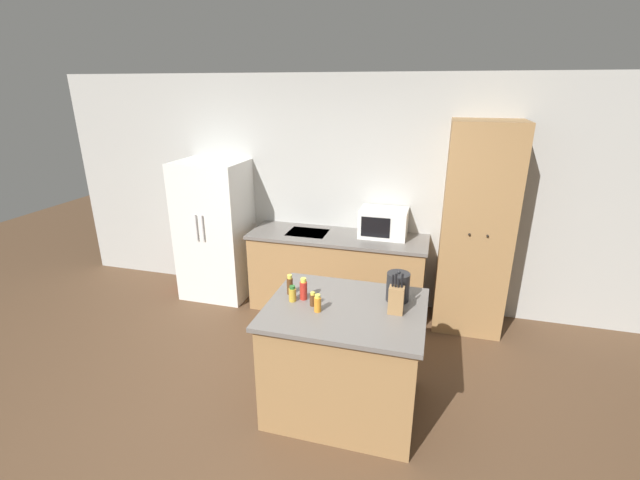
# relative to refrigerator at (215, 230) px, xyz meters

# --- Properties ---
(ground_plane) EXTENTS (14.00, 14.00, 0.00)m
(ground_plane) POSITION_rel_refrigerator_xyz_m (1.53, -1.99, -0.83)
(ground_plane) COLOR brown
(wall_back) EXTENTS (7.20, 0.06, 2.60)m
(wall_back) POSITION_rel_refrigerator_xyz_m (1.53, 0.34, 0.47)
(wall_back) COLOR #B2B2AD
(wall_back) RESTS_ON ground_plane
(refrigerator) EXTENTS (0.79, 0.65, 1.66)m
(refrigerator) POSITION_rel_refrigerator_xyz_m (0.00, 0.00, 0.00)
(refrigerator) COLOR white
(refrigerator) RESTS_ON ground_plane
(back_counter) EXTENTS (1.98, 0.65, 0.90)m
(back_counter) POSITION_rel_refrigerator_xyz_m (1.51, 0.01, -0.37)
(back_counter) COLOR #9E7547
(back_counter) RESTS_ON ground_plane
(pantry_cabinet) EXTENTS (0.68, 0.58, 2.17)m
(pantry_cabinet) POSITION_rel_refrigerator_xyz_m (2.95, 0.04, 0.25)
(pantry_cabinet) COLOR #9E7547
(pantry_cabinet) RESTS_ON ground_plane
(kitchen_island) EXTENTS (1.18, 0.95, 0.91)m
(kitchen_island) POSITION_rel_refrigerator_xyz_m (1.95, -1.57, -0.37)
(kitchen_island) COLOR #9E7547
(kitchen_island) RESTS_ON ground_plane
(microwave) EXTENTS (0.51, 0.36, 0.31)m
(microwave) POSITION_rel_refrigerator_xyz_m (2.00, 0.11, 0.23)
(microwave) COLOR white
(microwave) RESTS_ON back_counter
(knife_block) EXTENTS (0.11, 0.08, 0.31)m
(knife_block) POSITION_rel_refrigerator_xyz_m (2.31, -1.56, 0.19)
(knife_block) COLOR #9E7547
(knife_block) RESTS_ON kitchen_island
(spice_bottle_tall_dark) EXTENTS (0.04, 0.04, 0.11)m
(spice_bottle_tall_dark) POSITION_rel_refrigerator_xyz_m (1.70, -1.61, 0.13)
(spice_bottle_tall_dark) COLOR #563319
(spice_bottle_tall_dark) RESTS_ON kitchen_island
(spice_bottle_short_red) EXTENTS (0.06, 0.06, 0.13)m
(spice_bottle_short_red) POSITION_rel_refrigerator_xyz_m (1.53, -1.58, 0.14)
(spice_bottle_short_red) COLOR gold
(spice_bottle_short_red) RESTS_ON kitchen_island
(spice_bottle_amber_oil) EXTENTS (0.05, 0.05, 0.16)m
(spice_bottle_amber_oil) POSITION_rel_refrigerator_xyz_m (1.47, -1.48, 0.15)
(spice_bottle_amber_oil) COLOR #563319
(spice_bottle_amber_oil) RESTS_ON kitchen_island
(spice_bottle_green_herb) EXTENTS (0.06, 0.06, 0.18)m
(spice_bottle_green_herb) POSITION_rel_refrigerator_xyz_m (1.60, -1.53, 0.16)
(spice_bottle_green_herb) COLOR #B2281E
(spice_bottle_green_herb) RESTS_ON kitchen_island
(spice_bottle_pale_salt) EXTENTS (0.05, 0.05, 0.14)m
(spice_bottle_pale_salt) POSITION_rel_refrigerator_xyz_m (1.76, -1.69, 0.14)
(spice_bottle_pale_salt) COLOR orange
(spice_bottle_pale_salt) RESTS_ON kitchen_island
(kettle) EXTENTS (0.18, 0.18, 0.25)m
(kettle) POSITION_rel_refrigerator_xyz_m (2.30, -1.35, 0.19)
(kettle) COLOR #232326
(kettle) RESTS_ON kitchen_island
(fire_extinguisher) EXTENTS (0.12, 0.12, 0.46)m
(fire_extinguisher) POSITION_rel_refrigerator_xyz_m (-0.51, 0.03, -0.62)
(fire_extinguisher) COLOR red
(fire_extinguisher) RESTS_ON ground_plane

